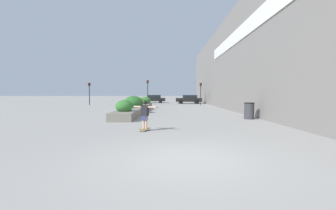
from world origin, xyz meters
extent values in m
plane|color=gray|center=(0.00, 0.00, 0.00)|extent=(300.00, 300.00, 0.00)
cube|color=gray|center=(5.83, 19.53, 4.85)|extent=(0.60, 49.69, 9.70)
cube|color=white|center=(5.49, 10.27, 6.72)|extent=(0.06, 28.03, 1.20)
cube|color=slate|center=(-3.38, 14.89, 0.25)|extent=(1.46, 15.30, 0.51)
ellipsoid|color=#33702D|center=(-3.41, 9.01, 0.83)|extent=(1.11, 1.15, 0.86)
ellipsoid|color=#286028|center=(-3.47, 13.27, 0.92)|extent=(1.55, 1.49, 1.10)
ellipsoid|color=#3D6623|center=(-3.29, 16.58, 0.81)|extent=(1.22, 1.18, 0.80)
ellipsoid|color=#33702D|center=(-3.33, 20.66, 0.85)|extent=(1.41, 1.48, 0.91)
cube|color=olive|center=(-1.53, 4.28, 0.09)|extent=(0.52, 0.74, 0.01)
cylinder|color=beige|center=(-1.49, 4.55, 0.03)|extent=(0.08, 0.08, 0.06)
cylinder|color=beige|center=(-1.34, 4.47, 0.03)|extent=(0.08, 0.08, 0.06)
cylinder|color=beige|center=(-1.73, 4.10, 0.03)|extent=(0.08, 0.08, 0.06)
cylinder|color=beige|center=(-1.57, 4.02, 0.03)|extent=(0.08, 0.08, 0.06)
cylinder|color=tan|center=(-1.59, 4.32, 0.39)|extent=(0.14, 0.14, 0.58)
cylinder|color=tan|center=(-1.47, 4.25, 0.39)|extent=(0.14, 0.14, 0.58)
cube|color=navy|center=(-1.53, 4.28, 0.57)|extent=(0.26, 0.25, 0.21)
cube|color=black|center=(-1.53, 4.28, 0.90)|extent=(0.36, 0.30, 0.45)
cylinder|color=tan|center=(-1.86, 4.46, 1.07)|extent=(0.41, 0.27, 0.08)
cylinder|color=tan|center=(-1.20, 4.11, 1.07)|extent=(0.41, 0.27, 0.08)
sphere|color=tan|center=(-1.53, 4.28, 1.22)|extent=(0.19, 0.19, 0.19)
sphere|color=black|center=(-1.53, 4.28, 1.25)|extent=(0.22, 0.22, 0.22)
cylinder|color=#38383D|center=(4.78, 9.04, 0.51)|extent=(0.63, 0.63, 1.03)
cylinder|color=black|center=(4.78, 9.04, 1.05)|extent=(0.66, 0.66, 0.05)
cube|color=black|center=(2.74, 31.53, 0.63)|extent=(4.23, 1.81, 0.59)
cube|color=black|center=(2.91, 31.53, 1.17)|extent=(2.33, 1.59, 0.50)
cylinder|color=black|center=(1.43, 30.67, 0.33)|extent=(0.66, 0.22, 0.66)
cylinder|color=black|center=(1.43, 32.39, 0.33)|extent=(0.66, 0.22, 0.66)
cylinder|color=black|center=(4.05, 30.67, 0.33)|extent=(0.66, 0.22, 0.66)
cylinder|color=black|center=(4.05, 32.39, 0.33)|extent=(0.66, 0.22, 0.66)
cube|color=black|center=(-3.37, 34.69, 0.59)|extent=(4.35, 1.87, 0.56)
cube|color=black|center=(-3.20, 34.69, 1.14)|extent=(2.39, 1.65, 0.54)
cylinder|color=black|center=(-4.72, 33.80, 0.32)|extent=(0.63, 0.22, 0.63)
cylinder|color=black|center=(-4.72, 35.58, 0.32)|extent=(0.63, 0.22, 0.63)
cylinder|color=black|center=(-2.02, 33.80, 0.32)|extent=(0.63, 0.22, 0.63)
cylinder|color=black|center=(-2.02, 35.58, 0.32)|extent=(0.63, 0.22, 0.63)
cylinder|color=black|center=(-3.61, 26.99, 1.59)|extent=(0.11, 0.11, 3.18)
cube|color=black|center=(-3.61, 26.99, 3.40)|extent=(0.28, 0.20, 0.45)
sphere|color=red|center=(-3.61, 26.87, 3.55)|extent=(0.15, 0.15, 0.15)
sphere|color=#2D2823|center=(-3.61, 26.87, 3.40)|extent=(0.15, 0.15, 0.15)
sphere|color=#2D2823|center=(-3.61, 26.87, 3.25)|extent=(0.15, 0.15, 0.15)
cylinder|color=black|center=(4.07, 26.87, 1.39)|extent=(0.11, 0.11, 2.78)
cube|color=black|center=(4.07, 26.87, 3.00)|extent=(0.28, 0.20, 0.45)
sphere|color=red|center=(4.07, 26.75, 3.15)|extent=(0.15, 0.15, 0.15)
sphere|color=#2D2823|center=(4.07, 26.75, 3.00)|extent=(0.15, 0.15, 0.15)
sphere|color=#2D2823|center=(4.07, 26.75, 2.85)|extent=(0.15, 0.15, 0.15)
cylinder|color=black|center=(-11.97, 26.60, 1.39)|extent=(0.11, 0.11, 2.77)
cube|color=black|center=(-11.97, 26.60, 3.00)|extent=(0.28, 0.20, 0.45)
sphere|color=red|center=(-11.97, 26.47, 3.15)|extent=(0.15, 0.15, 0.15)
sphere|color=#2D2823|center=(-11.97, 26.47, 3.00)|extent=(0.15, 0.15, 0.15)
sphere|color=#2D2823|center=(-11.97, 26.47, 2.85)|extent=(0.15, 0.15, 0.15)
camera|label=1|loc=(-0.44, -5.63, 1.67)|focal=24.00mm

